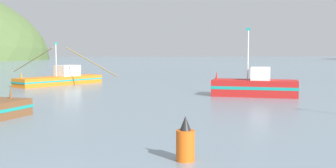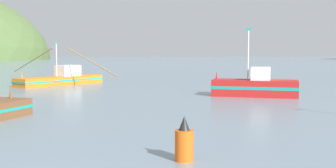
% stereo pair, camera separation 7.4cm
% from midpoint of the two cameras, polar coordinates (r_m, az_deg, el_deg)
% --- Properties ---
extents(fishing_boat_red, '(7.57, 4.92, 5.75)m').
position_cam_midpoint_polar(fishing_boat_red, '(35.70, 11.88, -0.31)').
color(fishing_boat_red, red).
rests_on(fishing_boat_red, ground).
extents(fishing_boat_orange, '(13.53, 12.62, 4.79)m').
position_cam_midpoint_polar(fishing_boat_orange, '(48.80, -14.59, 0.72)').
color(fishing_boat_orange, orange).
rests_on(fishing_boat_orange, ground).
extents(channel_buoy, '(0.65, 0.65, 1.57)m').
position_cam_midpoint_polar(channel_buoy, '(14.39, 2.26, -8.05)').
color(channel_buoy, '#E55914').
rests_on(channel_buoy, ground).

